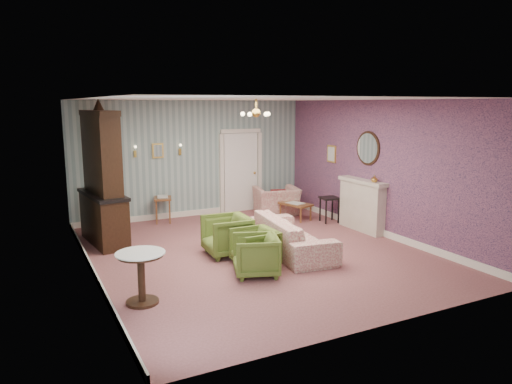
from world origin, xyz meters
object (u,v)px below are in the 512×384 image
olive_chair_c (227,233)px  coffee_table (295,211)px  pedestal_table (141,278)px  dresser (101,174)px  olive_chair_b (255,246)px  olive_chair_a (256,253)px  wingback_chair (277,196)px  sofa_chintz (292,229)px  fireplace (362,205)px  side_table_black (329,210)px

olive_chair_c → coffee_table: size_ratio=1.03×
olive_chair_c → pedestal_table: olive_chair_c is taller
olive_chair_c → coffee_table: bearing=128.0°
dresser → coffee_table: dresser is taller
olive_chair_b → dresser: dresser is taller
olive_chair_a → wingback_chair: (2.51, 3.77, 0.10)m
olive_chair_b → olive_chair_c: size_ratio=0.88×
olive_chair_c → dresser: 2.86m
olive_chair_a → olive_chair_c: size_ratio=0.90×
coffee_table → dresser: bearing=179.6°
sofa_chintz → fireplace: fireplace is taller
olive_chair_a → olive_chair_c: olive_chair_c is taller
dresser → fireplace: size_ratio=2.04×
olive_chair_b → olive_chair_a: bearing=-25.0°
sofa_chintz → olive_chair_c: bearing=78.6°
wingback_chair → pedestal_table: 6.06m
dresser → fireplace: bearing=-23.1°
olive_chair_a → olive_chair_c: 1.22m
olive_chair_a → coffee_table: olive_chair_a is taller
olive_chair_c → side_table_black: (3.20, 1.20, -0.11)m
olive_chair_a → side_table_black: (3.21, 2.42, -0.06)m
olive_chair_c → wingback_chair: size_ratio=0.77×
coffee_table → pedestal_table: 5.70m
olive_chair_c → coffee_table: 3.21m
olive_chair_c → wingback_chair: (2.51, 2.55, 0.05)m
olive_chair_b → sofa_chintz: bearing=111.0°
wingback_chair → dresser: (-4.43, -0.70, 0.96)m
olive_chair_c → fireplace: bearing=97.7°
wingback_chair → fireplace: fireplace is taller
olive_chair_a → olive_chair_c: (0.00, 1.22, 0.04)m
olive_chair_c → olive_chair_a: bearing=3.1°
dresser → olive_chair_a: bearing=-64.5°
olive_chair_c → pedestal_table: size_ratio=1.08×
fireplace → coffee_table: size_ratio=1.74×
coffee_table → pedestal_table: (-4.61, -3.35, 0.18)m
olive_chair_a → dresser: bearing=-128.4°
side_table_black → olive_chair_a: bearing=-142.9°
sofa_chintz → side_table_black: (2.02, 1.60, -0.15)m
pedestal_table → olive_chair_b: bearing=18.7°
olive_chair_b → fireplace: 3.39m
olive_chair_a → pedestal_table: (-1.98, -0.30, 0.01)m
olive_chair_b → fireplace: (3.22, 1.05, 0.22)m
fireplace → pedestal_table: bearing=-161.6°
coffee_table → side_table_black: 0.85m
wingback_chair → fireplace: (0.90, -2.29, 0.11)m
olive_chair_a → dresser: dresser is taller
olive_chair_a → dresser: (-1.92, 3.07, 1.06)m
olive_chair_b → wingback_chair: (2.31, 3.34, 0.10)m
dresser → side_table_black: (5.12, -0.65, -1.12)m
pedestal_table → sofa_chintz: bearing=19.5°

